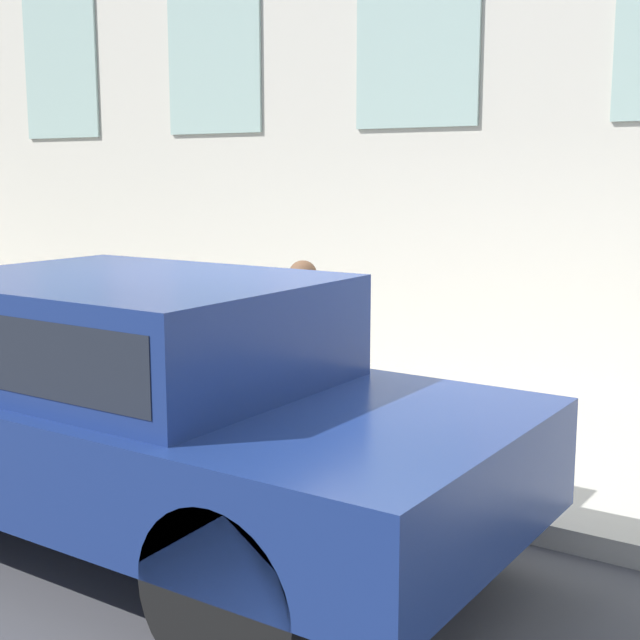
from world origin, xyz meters
The scene contains 5 objects.
ground_plane centered at (0.00, 0.00, 0.00)m, with size 80.00×80.00×0.00m, color #47474C.
sidewalk centered at (1.57, 0.00, 0.07)m, with size 3.13×60.00×0.14m.
fire_hydrant centered at (0.48, 0.44, 0.51)m, with size 0.37×0.48×0.72m.
person centered at (0.67, 0.88, 0.94)m, with size 0.32×0.21×1.33m.
parked_car_navy_near centered at (-1.21, 0.76, 0.88)m, with size 1.90×4.51×1.54m.
Camera 1 is at (-4.68, -2.86, 2.12)m, focal length 50.00 mm.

